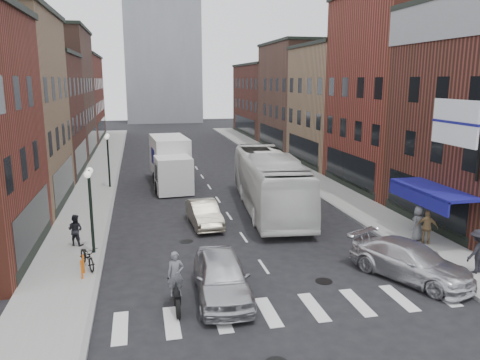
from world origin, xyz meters
The scene contains 29 objects.
ground centered at (0.00, 0.00, 0.00)m, with size 160.00×160.00×0.00m, color black.
sidewalk_left centered at (-8.50, 22.00, 0.07)m, with size 3.00×74.00×0.15m, color gray.
sidewalk_right centered at (8.50, 22.00, 0.07)m, with size 3.00×74.00×0.15m, color gray.
curb_left centered at (-7.00, 22.00, 0.00)m, with size 0.20×74.00×0.16m, color gray.
curb_right centered at (7.00, 22.00, 0.00)m, with size 0.20×74.00×0.16m, color gray.
crosswalk_stripes centered at (0.00, -3.00, 0.00)m, with size 12.00×2.20×0.01m, color silver.
bldg_left_mid_b centered at (-14.99, 24.00, 5.15)m, with size 10.30×10.20×10.30m.
bldg_left_far_a centered at (-14.99, 35.00, 6.65)m, with size 10.30×12.20×13.30m.
bldg_left_far_b centered at (-14.99, 49.00, 5.65)m, with size 10.30×16.20×11.30m.
bldg_right_mid_a centered at (15.00, 14.00, 7.15)m, with size 10.30×10.20×14.30m.
bldg_right_mid_b centered at (14.99, 24.00, 5.65)m, with size 10.30×10.20×11.30m.
bldg_right_far_a centered at (14.99, 35.00, 6.15)m, with size 10.30×12.20×12.30m.
bldg_right_far_b centered at (14.99, 49.00, 5.15)m, with size 10.30×16.20×10.30m.
awning_blue centered at (8.93, 2.50, 2.63)m, with size 1.80×5.00×0.78m.
billboard_sign centered at (8.59, 0.50, 6.13)m, with size 1.52×3.00×3.70m.
streetlamp_near centered at (-7.40, 4.00, 2.91)m, with size 0.32×1.22×4.11m.
streetlamp_far centered at (-7.40, 18.00, 2.91)m, with size 0.32×1.22×4.11m.
bike_rack centered at (-7.60, 1.30, 0.55)m, with size 0.08×0.68×0.80m.
box_truck centered at (-2.81, 18.12, 1.81)m, with size 2.96×8.56×3.66m.
motorcycle_rider centered at (-4.06, -2.06, 1.01)m, with size 0.59×2.12×2.16m.
transit_bus centered at (2.74, 9.88, 1.78)m, with size 3.00×12.81×3.57m, color silver.
sedan_left_near centered at (-2.31, -1.50, 0.83)m, with size 1.97×4.89×1.67m, color #B5B6BA.
sedan_left_far centered at (-1.73, 7.44, 0.69)m, with size 1.47×4.21×1.39m, color #AEA58D.
curb_car centered at (5.56, -1.47, 0.76)m, with size 2.12×5.20×1.51m, color silver.
parked_bicycle centered at (-7.50, 2.21, 0.63)m, with size 0.64×1.84×0.97m, color black.
ped_left_solo centered at (-8.32, 5.20, 0.92)m, with size 0.75×0.43×1.55m, color black.
ped_right_a centered at (8.41, -1.81, 1.09)m, with size 1.21×0.60×1.87m, color black.
ped_right_b centered at (8.44, 1.73, 1.00)m, with size 1.00×0.50×1.70m, color olive.
ped_right_c centered at (8.35, 2.33, 1.02)m, with size 0.85×0.55×1.74m, color #55585D.
Camera 1 is at (-5.11, -17.61, 8.05)m, focal length 35.00 mm.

